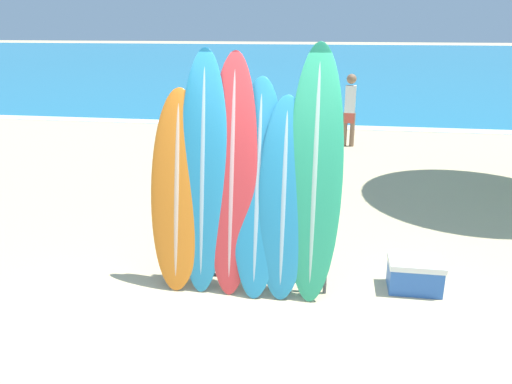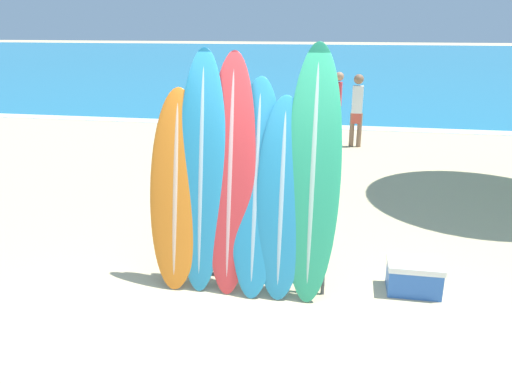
# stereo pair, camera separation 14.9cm
# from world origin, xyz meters

# --- Properties ---
(ground_plane) EXTENTS (160.00, 160.00, 0.00)m
(ground_plane) POSITION_xyz_m (0.00, 0.00, 0.00)
(ground_plane) COLOR #CCB789
(ocean_water) EXTENTS (120.00, 60.00, 0.01)m
(ocean_water) POSITION_xyz_m (0.00, 39.10, 0.00)
(ocean_water) COLOR teal
(ocean_water) RESTS_ON ground_plane
(surfboard_rack) EXTENTS (1.79, 0.04, 0.83)m
(surfboard_rack) POSITION_xyz_m (-0.31, 0.57, 0.45)
(surfboard_rack) COLOR #47474C
(surfboard_rack) RESTS_ON ground_plane
(surfboard_slot_0) EXTENTS (0.60, 0.55, 2.15)m
(surfboard_slot_0) POSITION_xyz_m (-1.04, 0.60, 1.08)
(surfboard_slot_0) COLOR orange
(surfboard_slot_0) RESTS_ON ground_plane
(surfboard_slot_1) EXTENTS (0.54, 0.59, 2.56)m
(surfboard_slot_1) POSITION_xyz_m (-0.76, 0.64, 1.28)
(surfboard_slot_1) COLOR teal
(surfboard_slot_1) RESTS_ON ground_plane
(surfboard_slot_2) EXTENTS (0.53, 0.63, 2.52)m
(surfboard_slot_2) POSITION_xyz_m (-0.45, 0.65, 1.26)
(surfboard_slot_2) COLOR red
(surfboard_slot_2) RESTS_ON ground_plane
(surfboard_slot_3) EXTENTS (0.54, 0.68, 2.27)m
(surfboard_slot_3) POSITION_xyz_m (-0.17, 0.64, 1.13)
(surfboard_slot_3) COLOR teal
(surfboard_slot_3) RESTS_ON ground_plane
(surfboard_slot_4) EXTENTS (0.55, 0.57, 2.10)m
(surfboard_slot_4) POSITION_xyz_m (0.11, 0.59, 1.05)
(surfboard_slot_4) COLOR teal
(surfboard_slot_4) RESTS_ON ground_plane
(surfboard_slot_5) EXTENTS (0.57, 0.67, 2.62)m
(surfboard_slot_5) POSITION_xyz_m (0.41, 0.65, 1.31)
(surfboard_slot_5) COLOR #289E70
(surfboard_slot_5) RESTS_ON ground_plane
(person_near_water) EXTENTS (0.28, 0.23, 1.69)m
(person_near_water) POSITION_xyz_m (0.93, 7.59, 0.92)
(person_near_water) COLOR #846047
(person_near_water) RESTS_ON ground_plane
(person_mid_beach) EXTENTS (0.22, 0.28, 1.64)m
(person_mid_beach) POSITION_xyz_m (0.47, 8.58, 0.90)
(person_mid_beach) COLOR #A87A5B
(person_mid_beach) RESTS_ON ground_plane
(person_far_left) EXTENTS (0.29, 0.28, 1.72)m
(person_far_left) POSITION_xyz_m (0.13, 4.34, 0.94)
(person_far_left) COLOR #A87A5B
(person_far_left) RESTS_ON ground_plane
(cooler_box) EXTENTS (0.58, 0.39, 0.35)m
(cooler_box) POSITION_xyz_m (1.53, 0.81, 0.18)
(cooler_box) COLOR #2D60B7
(cooler_box) RESTS_ON ground_plane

